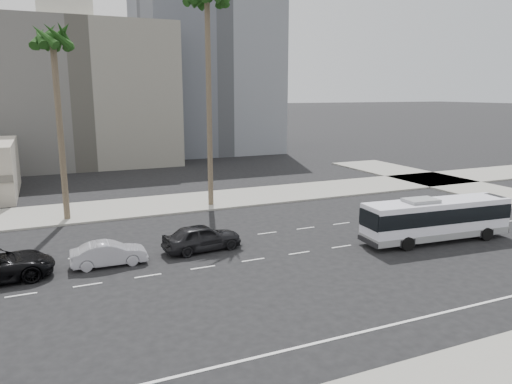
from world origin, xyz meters
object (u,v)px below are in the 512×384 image
car_a (202,237)px  palm_mid (53,43)px  car_b (109,254)px  palm_near (207,1)px  city_bus (436,218)px

car_a → palm_mid: (-7.16, 10.70, 11.94)m
car_a → car_b: 5.52m
car_b → palm_mid: bearing=9.8°
palm_mid → palm_near: bearing=0.3°
palm_near → car_a: bearing=-111.2°
car_a → palm_near: size_ratio=0.26×
car_a → city_bus: bearing=-111.9°
palm_mid → car_a: bearing=-56.2°
car_a → palm_near: bearing=-26.5°
city_bus → car_a: city_bus is taller
car_a → palm_near: 19.36m
city_bus → palm_mid: 28.52m
palm_near → palm_mid: size_ratio=1.27×
palm_near → palm_mid: palm_near is taller
city_bus → palm_near: palm_near is taller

